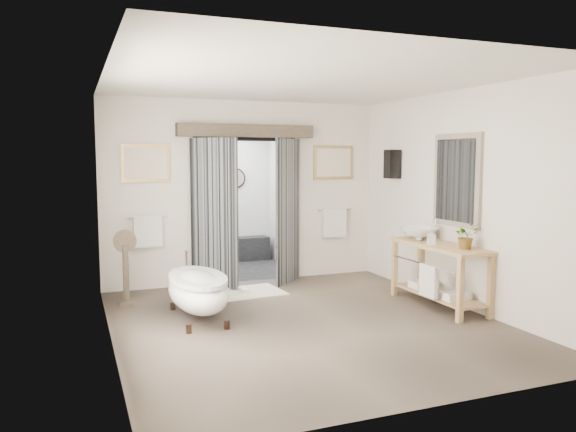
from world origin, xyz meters
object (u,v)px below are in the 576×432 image
object	(u,v)px
basin	(419,234)
vanity	(438,270)
clawfoot_tub	(198,290)
rug	(242,293)

from	to	relation	value
basin	vanity	bearing A→B (deg)	-71.67
vanity	basin	xyz separation A→B (m)	(-0.01, 0.44, 0.43)
clawfoot_tub	rug	xyz separation A→B (m)	(0.88, 1.08, -0.36)
clawfoot_tub	basin	xyz separation A→B (m)	(3.12, -0.15, 0.57)
vanity	rug	distance (m)	2.85
vanity	rug	bearing A→B (deg)	143.40
basin	clawfoot_tub	bearing A→B (deg)	-166.24
clawfoot_tub	rug	distance (m)	1.44
clawfoot_tub	basin	distance (m)	3.18
clawfoot_tub	basin	world-z (taller)	basin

